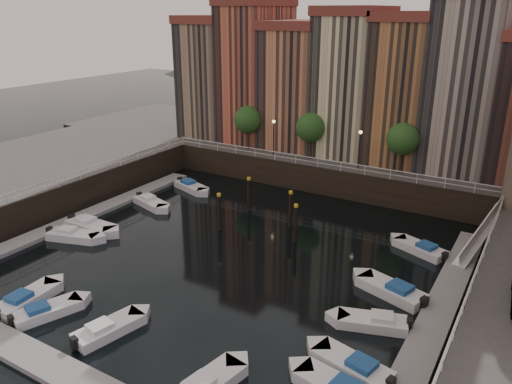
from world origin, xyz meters
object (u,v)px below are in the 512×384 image
Objects in this scene: mooring_pilings at (263,210)px; boat_left_1 at (72,235)px; boat_left_2 at (90,226)px; boat_left_3 at (150,203)px; gangway at (482,232)px.

mooring_pilings is 1.53× the size of boat_left_1.
boat_left_2 is at bearing 77.33° from boat_left_1.
boat_left_3 is at bearing 85.38° from boat_left_2.
gangway is 33.96m from boat_left_1.
mooring_pilings reaches higher than boat_left_3.
boat_left_2 reaches higher than boat_left_1.
boat_left_2 is at bearing -146.45° from mooring_pilings.
boat_left_2 is at bearing -156.90° from gangway.
gangway is 1.60× the size of boat_left_2.
boat_left_2 reaches higher than boat_left_3.
gangway is at bearing 22.91° from boat_left_2.
gangway reaches higher than boat_left_2.
boat_left_1 is 2.14m from boat_left_2.
boat_left_1 is at bearing -139.96° from mooring_pilings.
mooring_pilings is 1.43× the size of boat_left_2.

